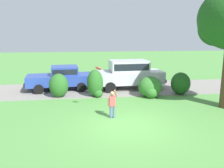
% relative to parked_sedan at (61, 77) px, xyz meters
% --- Properties ---
extents(ground_plane, '(80.00, 80.00, 0.00)m').
position_rel_parked_sedan_xyz_m(ground_plane, '(3.11, -6.76, -0.85)').
color(ground_plane, '#518E42').
extents(driveway_strip, '(28.00, 4.40, 0.02)m').
position_rel_parked_sedan_xyz_m(driveway_strip, '(3.11, -0.22, -0.84)').
color(driveway_strip, gray).
rests_on(driveway_strip, ground).
extents(shrub_near_tree, '(1.10, 0.97, 1.40)m').
position_rel_parked_sedan_xyz_m(shrub_near_tree, '(-0.01, -1.94, -0.15)').
color(shrub_near_tree, '#286023').
rests_on(shrub_near_tree, ground).
extents(shrub_centre_left, '(0.95, 1.03, 1.60)m').
position_rel_parked_sedan_xyz_m(shrub_centre_left, '(2.11, -2.05, -0.10)').
color(shrub_centre_left, '#286023').
rests_on(shrub_centre_left, ground).
extents(shrub_centre, '(1.40, 1.26, 1.22)m').
position_rel_parked_sedan_xyz_m(shrub_centre, '(5.27, -2.59, -0.29)').
color(shrub_centre, '#33702B').
rests_on(shrub_centre, ground).
extents(shrub_centre_right, '(1.16, 1.24, 1.35)m').
position_rel_parked_sedan_xyz_m(shrub_centre_right, '(7.29, -2.19, -0.17)').
color(shrub_centre_right, '#1E511C').
rests_on(shrub_centre_right, ground).
extents(parked_sedan, '(4.55, 2.39, 1.56)m').
position_rel_parked_sedan_xyz_m(parked_sedan, '(0.00, 0.00, 0.00)').
color(parked_sedan, '#28429E').
rests_on(parked_sedan, ground).
extents(parked_suv, '(4.78, 2.27, 1.92)m').
position_rel_parked_sedan_xyz_m(parked_suv, '(4.44, -0.32, 0.23)').
color(parked_suv, silver).
rests_on(parked_suv, ground).
extents(child_thrower, '(0.46, 0.27, 1.29)m').
position_rel_parked_sedan_xyz_m(child_thrower, '(2.62, -5.78, -0.13)').
color(child_thrower, '#4C608C').
rests_on(child_thrower, ground).
extents(frisbee, '(0.31, 0.27, 0.24)m').
position_rel_parked_sedan_xyz_m(frisbee, '(2.09, -4.86, 1.24)').
color(frisbee, red).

